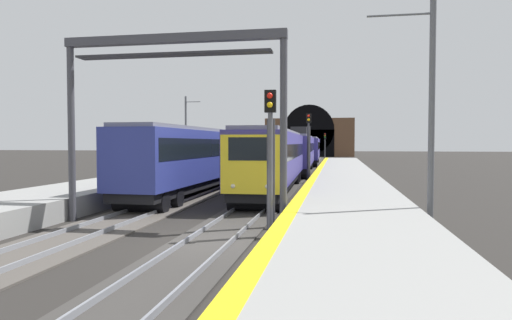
# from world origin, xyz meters

# --- Properties ---
(ground_plane) EXTENTS (320.00, 320.00, 0.00)m
(ground_plane) POSITION_xyz_m (0.00, 0.00, 0.00)
(ground_plane) COLOR #282623
(platform_right) EXTENTS (112.00, 4.72, 0.93)m
(platform_right) POSITION_xyz_m (0.00, -4.57, 0.46)
(platform_right) COLOR gray
(platform_right) RESTS_ON ground_plane
(platform_right_edge_strip) EXTENTS (112.00, 0.50, 0.01)m
(platform_right_edge_strip) POSITION_xyz_m (0.00, -2.46, 0.93)
(platform_right_edge_strip) COLOR yellow
(platform_right_edge_strip) RESTS_ON platform_right
(track_main_line) EXTENTS (160.00, 2.63, 0.21)m
(track_main_line) POSITION_xyz_m (0.00, 0.00, 0.04)
(track_main_line) COLOR #383533
(track_main_line) RESTS_ON ground_plane
(track_adjacent_line) EXTENTS (160.00, 3.15, 0.21)m
(track_adjacent_line) POSITION_xyz_m (0.00, 4.78, 0.04)
(track_adjacent_line) COLOR #4C4742
(track_adjacent_line) RESTS_ON ground_plane
(train_main_approaching) EXTENTS (56.65, 3.26, 4.93)m
(train_main_approaching) POSITION_xyz_m (33.82, -0.00, 2.31)
(train_main_approaching) COLOR navy
(train_main_approaching) RESTS_ON ground_plane
(train_adjacent_platform) EXTENTS (56.02, 3.18, 5.05)m
(train_adjacent_platform) POSITION_xyz_m (31.89, 4.78, 2.37)
(train_adjacent_platform) COLOR navy
(train_adjacent_platform) RESTS_ON ground_plane
(railway_signal_near) EXTENTS (0.39, 0.38, 5.01)m
(railway_signal_near) POSITION_xyz_m (1.00, -1.79, 2.95)
(railway_signal_near) COLOR #4C4C54
(railway_signal_near) RESTS_ON ground_plane
(railway_signal_mid) EXTENTS (0.39, 0.38, 5.55)m
(railway_signal_mid) POSITION_xyz_m (21.62, -1.79, 3.23)
(railway_signal_mid) COLOR #38383D
(railway_signal_mid) RESTS_ON ground_plane
(railway_signal_far) EXTENTS (0.39, 0.38, 5.05)m
(railway_signal_far) POSITION_xyz_m (70.72, -1.79, 3.07)
(railway_signal_far) COLOR #38383D
(railway_signal_far) RESTS_ON ground_plane
(overhead_signal_gantry) EXTENTS (0.70, 9.07, 7.51)m
(overhead_signal_gantry) POSITION_xyz_m (2.91, 2.39, 5.67)
(overhead_signal_gantry) COLOR #3F3F47
(overhead_signal_gantry) RESTS_ON ground_plane
(tunnel_portal) EXTENTS (2.37, 20.63, 12.02)m
(tunnel_portal) POSITION_xyz_m (91.27, 2.39, 4.50)
(tunnel_portal) COLOR brown
(tunnel_portal) RESTS_ON ground_plane
(catenary_mast_near) EXTENTS (0.22, 1.75, 8.25)m
(catenary_mast_near) POSITION_xyz_m (32.52, 12.08, 4.21)
(catenary_mast_near) COLOR #595B60
(catenary_mast_near) RESTS_ON ground_plane
(catenary_mast_far) EXTENTS (0.22, 2.40, 8.44)m
(catenary_mast_far) POSITION_xyz_m (3.01, -7.28, 4.35)
(catenary_mast_far) COLOR #595B60
(catenary_mast_far) RESTS_ON ground_plane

